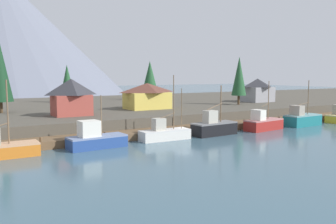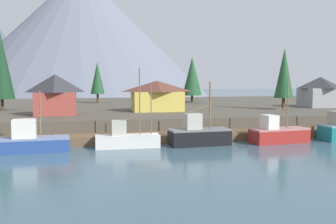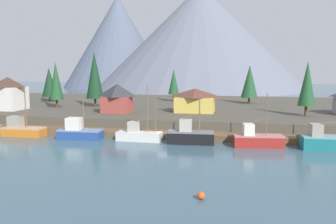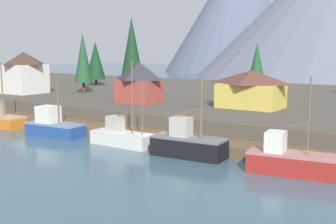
{
  "view_description": "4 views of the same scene",
  "coord_description": "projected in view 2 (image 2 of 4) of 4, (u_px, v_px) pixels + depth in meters",
  "views": [
    {
      "loc": [
        -28.71,
        -43.65,
        8.99
      ],
      "look_at": [
        -1.73,
        1.55,
        3.47
      ],
      "focal_mm": 38.73,
      "sensor_mm": 36.0,
      "label": 1
    },
    {
      "loc": [
        -8.38,
        -44.27,
        7.72
      ],
      "look_at": [
        1.58,
        2.94,
        3.51
      ],
      "focal_mm": 41.48,
      "sensor_mm": 36.0,
      "label": 2
    },
    {
      "loc": [
        11.07,
        -52.17,
        11.33
      ],
      "look_at": [
        -0.27,
        3.41,
        4.09
      ],
      "focal_mm": 36.37,
      "sensor_mm": 36.0,
      "label": 3
    },
    {
      "loc": [
        24.78,
        -35.57,
        9.93
      ],
      "look_at": [
        -1.13,
        3.02,
        3.24
      ],
      "focal_mm": 46.39,
      "sensor_mm": 36.0,
      "label": 4
    }
  ],
  "objects": [
    {
      "name": "ground_plane",
      "position": [
        138.0,
        127.0,
        65.09
      ],
      "size": [
        400.0,
        400.0,
        1.0
      ],
      "primitive_type": "cube",
      "color": "#3D5B6B"
    },
    {
      "name": "dock",
      "position": [
        157.0,
        137.0,
        47.45
      ],
      "size": [
        80.0,
        4.0,
        1.6
      ],
      "color": "brown",
      "rests_on": "ground_plane"
    },
    {
      "name": "shoreline_bank",
      "position": [
        130.0,
        111.0,
        76.63
      ],
      "size": [
        400.0,
        56.0,
        2.5
      ],
      "primitive_type": "cube",
      "color": "#4C473D",
      "rests_on": "ground_plane"
    },
    {
      "name": "mountain_central_peak",
      "position": [
        81.0,
        33.0,
        177.43
      ],
      "size": [
        115.53,
        115.53,
        56.57
      ],
      "primitive_type": "cone",
      "color": "slate",
      "rests_on": "ground_plane"
    },
    {
      "name": "fishing_boat_blue",
      "position": [
        32.0,
        140.0,
        40.88
      ],
      "size": [
        7.26,
        3.14,
        6.44
      ],
      "rotation": [
        0.0,
        0.0,
        0.06
      ],
      "color": "navy",
      "rests_on": "ground_plane"
    },
    {
      "name": "fishing_boat_white",
      "position": [
        127.0,
        139.0,
        43.33
      ],
      "size": [
        7.14,
        2.45,
        8.86
      ],
      "rotation": [
        0.0,
        0.0,
        -0.02
      ],
      "color": "silver",
      "rests_on": "ground_plane"
    },
    {
      "name": "fishing_boat_black",
      "position": [
        199.0,
        135.0,
        44.7
      ],
      "size": [
        7.15,
        3.04,
        7.34
      ],
      "rotation": [
        0.0,
        0.0,
        0.07
      ],
      "color": "black",
      "rests_on": "ground_plane"
    },
    {
      "name": "fishing_boat_red",
      "position": [
        278.0,
        134.0,
        46.5
      ],
      "size": [
        7.37,
        3.45,
        7.89
      ],
      "rotation": [
        0.0,
        0.0,
        0.13
      ],
      "color": "maroon",
      "rests_on": "ground_plane"
    },
    {
      "name": "house_red",
      "position": [
        55.0,
        94.0,
        54.97
      ],
      "size": [
        5.91,
        4.6,
        5.78
      ],
      "color": "#9E4238",
      "rests_on": "shoreline_bank"
    },
    {
      "name": "house_yellow",
      "position": [
        157.0,
        96.0,
        61.76
      ],
      "size": [
        8.21,
        5.59,
        4.83
      ],
      "color": "gold",
      "rests_on": "shoreline_bank"
    },
    {
      "name": "house_grey",
      "position": [
        320.0,
        92.0,
        70.23
      ],
      "size": [
        6.6,
        5.65,
        5.46
      ],
      "color": "gray",
      "rests_on": "shoreline_bank"
    },
    {
      "name": "conifer_near_left",
      "position": [
        192.0,
        76.0,
        83.66
      ],
      "size": [
        4.19,
        4.19,
        9.76
      ],
      "color": "#4C3823",
      "rests_on": "shoreline_bank"
    },
    {
      "name": "conifer_mid_left",
      "position": [
        97.0,
        78.0,
        81.94
      ],
      "size": [
        2.96,
        2.96,
        8.66
      ],
      "color": "#4C3823",
      "rests_on": "shoreline_bank"
    },
    {
      "name": "conifer_back_left",
      "position": [
        1.0,
        65.0,
        62.35
      ],
      "size": [
        4.07,
        4.07,
        12.86
      ],
      "color": "#4C3823",
      "rests_on": "shoreline_bank"
    },
    {
      "name": "conifer_back_right",
      "position": [
        284.0,
        73.0,
        64.1
      ],
      "size": [
        3.13,
        3.13,
        10.19
      ],
      "color": "#4C3823",
      "rests_on": "shoreline_bank"
    }
  ]
}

